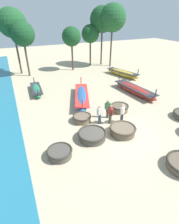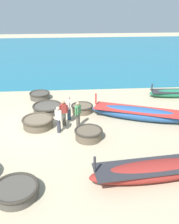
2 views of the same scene
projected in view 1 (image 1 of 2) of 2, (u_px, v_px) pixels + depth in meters
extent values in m
plane|color=#BCAD8C|center=(120.00, 134.00, 12.21)|extent=(80.00, 80.00, 0.00)
cylinder|color=brown|center=(82.00, 119.00, 13.58)|extent=(1.34, 1.34, 0.45)
torus|color=#332D26|center=(82.00, 116.00, 13.47)|extent=(1.45, 1.45, 0.11)
cylinder|color=#4C473F|center=(60.00, 153.00, 10.25)|extent=(1.40, 1.40, 0.44)
torus|color=#332D26|center=(59.00, 150.00, 10.14)|extent=(1.52, 1.52, 0.11)
cylinder|color=brown|center=(120.00, 108.00, 14.98)|extent=(1.41, 1.41, 0.51)
torus|color=#332D26|center=(120.00, 106.00, 14.85)|extent=(1.53, 1.53, 0.11)
cylinder|color=#4C473F|center=(92.00, 136.00, 11.71)|extent=(1.81, 1.81, 0.44)
torus|color=#332D26|center=(92.00, 133.00, 11.60)|extent=(1.95, 1.95, 0.14)
cylinder|color=brown|center=(123.00, 131.00, 12.14)|extent=(1.71, 1.71, 0.51)
torus|color=#42382B|center=(123.00, 128.00, 12.02)|extent=(1.85, 1.85, 0.14)
ellipsoid|color=#285693|center=(82.00, 97.00, 16.71)|extent=(3.22, 5.99, 0.77)
cube|color=red|center=(82.00, 94.00, 16.59)|extent=(3.09, 5.56, 0.06)
cylinder|color=red|center=(81.00, 80.00, 18.75)|extent=(0.10, 0.10, 0.70)
cylinder|color=red|center=(82.00, 103.00, 13.99)|extent=(0.10, 0.10, 0.70)
ellipsoid|color=maroon|center=(135.00, 90.00, 18.23)|extent=(1.81, 5.85, 0.75)
cube|color=#2D2D33|center=(135.00, 88.00, 18.12)|extent=(1.81, 5.40, 0.06)
cylinder|color=#2D2D33|center=(119.00, 77.00, 19.89)|extent=(0.10, 0.10, 0.68)
cylinder|color=#2D2D33|center=(156.00, 93.00, 15.92)|extent=(0.10, 0.10, 0.68)
ellipsoid|color=#237551|center=(36.00, 90.00, 18.45)|extent=(1.17, 4.08, 0.58)
cube|color=#2D2D33|center=(36.00, 88.00, 18.36)|extent=(1.19, 3.76, 0.06)
cylinder|color=#2D2D33|center=(34.00, 80.00, 19.70)|extent=(0.10, 0.10, 0.52)
cylinder|color=#2D2D33|center=(38.00, 92.00, 16.70)|extent=(0.10, 0.10, 0.52)
ellipsoid|color=gold|center=(123.00, 73.00, 23.17)|extent=(2.50, 5.15, 0.77)
cube|color=#2D2D33|center=(123.00, 71.00, 23.05)|extent=(2.42, 4.78, 0.06)
cylinder|color=#2D2D33|center=(110.00, 65.00, 24.34)|extent=(0.10, 0.10, 0.69)
cylinder|color=#2D2D33|center=(138.00, 72.00, 21.32)|extent=(0.10, 0.10, 0.69)
cylinder|color=#383842|center=(122.00, 118.00, 13.32)|extent=(0.22, 0.22, 0.82)
cube|color=silver|center=(123.00, 110.00, 12.98)|extent=(0.40, 0.38, 0.54)
sphere|color=#DBB28E|center=(123.00, 106.00, 12.79)|extent=(0.20, 0.20, 0.20)
cylinder|color=silver|center=(124.00, 110.00, 13.17)|extent=(0.09, 0.09, 0.48)
cylinder|color=silver|center=(122.00, 112.00, 12.84)|extent=(0.09, 0.09, 0.48)
cylinder|color=#4C473D|center=(110.00, 119.00, 13.23)|extent=(0.22, 0.22, 0.82)
cube|color=maroon|center=(111.00, 111.00, 12.89)|extent=(0.26, 0.36, 0.54)
sphere|color=#A37556|center=(111.00, 106.00, 12.70)|extent=(0.20, 0.20, 0.20)
cylinder|color=maroon|center=(109.00, 110.00, 13.08)|extent=(0.09, 0.09, 0.48)
cylinder|color=maroon|center=(112.00, 113.00, 12.75)|extent=(0.09, 0.09, 0.48)
cylinder|color=#4C473D|center=(108.00, 113.00, 13.97)|extent=(0.22, 0.22, 0.82)
cube|color=#4C8E56|center=(108.00, 105.00, 13.63)|extent=(0.40, 0.38, 0.54)
sphere|color=tan|center=(108.00, 101.00, 13.45)|extent=(0.20, 0.20, 0.20)
cylinder|color=#4C8E56|center=(105.00, 106.00, 13.69)|extent=(0.09, 0.09, 0.48)
cylinder|color=#4C8E56|center=(111.00, 106.00, 13.62)|extent=(0.09, 0.09, 0.48)
cylinder|color=#2D425B|center=(100.00, 119.00, 13.20)|extent=(0.22, 0.22, 0.82)
cube|color=silver|center=(100.00, 111.00, 12.87)|extent=(0.34, 0.22, 0.54)
sphere|color=#DBB28E|center=(100.00, 106.00, 12.68)|extent=(0.20, 0.20, 0.20)
cylinder|color=silver|center=(97.00, 112.00, 12.81)|extent=(0.09, 0.09, 0.48)
cylinder|color=silver|center=(103.00, 111.00, 12.97)|extent=(0.09, 0.09, 0.48)
cylinder|color=#4C3D2D|center=(90.00, 53.00, 27.30)|extent=(0.24, 0.24, 3.74)
sphere|color=#194723|center=(90.00, 34.00, 25.92)|extent=(2.62, 2.62, 2.62)
cylinder|color=#4C3D2D|center=(27.00, 60.00, 22.49)|extent=(0.24, 0.24, 4.16)
sphere|color=#194723|center=(23.00, 34.00, 20.95)|extent=(2.91, 2.91, 2.91)
cylinder|color=#4C3D2D|center=(111.00, 48.00, 26.57)|extent=(0.24, 0.24, 5.42)
sphere|color=#1E5128|center=(113.00, 18.00, 24.57)|extent=(3.79, 3.79, 3.79)
cylinder|color=#4C3D2D|center=(72.00, 57.00, 25.00)|extent=(0.24, 0.24, 3.67)
sphere|color=#194723|center=(71.00, 37.00, 23.64)|extent=(2.57, 2.57, 2.57)
cylinder|color=#4C3D2D|center=(101.00, 48.00, 27.37)|extent=(0.24, 0.24, 5.24)
sphere|color=#194723|center=(102.00, 19.00, 25.43)|extent=(3.67, 3.67, 3.67)
cylinder|color=#4C3D2D|center=(18.00, 55.00, 23.18)|extent=(0.24, 0.24, 5.05)
sphere|color=#1E5128|center=(12.00, 23.00, 21.31)|extent=(3.53, 3.53, 3.53)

